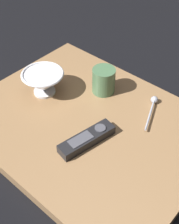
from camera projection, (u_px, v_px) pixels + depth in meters
ground_plane at (87, 128)px, 0.90m from camera, size 6.00×6.00×0.00m
table at (87, 124)px, 0.89m from camera, size 0.53×0.68×0.03m
cereal_bowl at (43, 82)px, 0.95m from camera, size 0.13×0.13×0.07m
coffee_mug at (104, 81)px, 0.95m from camera, size 0.07×0.07×0.08m
teaspoon at (153, 104)px, 0.92m from camera, size 0.13×0.06×0.02m
tv_remote_near at (87, 139)px, 0.81m from camera, size 0.17×0.07×0.03m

